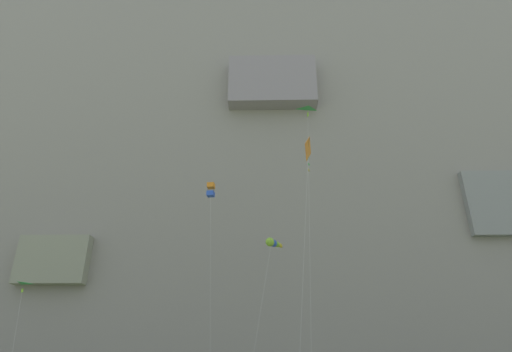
# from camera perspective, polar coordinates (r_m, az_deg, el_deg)

# --- Properties ---
(cliff_face) EXTENTS (180.00, 28.28, 76.87)m
(cliff_face) POSITION_cam_1_polar(r_m,az_deg,el_deg) (70.05, 2.07, 6.07)
(cliff_face) COLOR gray
(cliff_face) RESTS_ON ground
(kite_diamond_mid_right) EXTENTS (2.29, 3.85, 20.35)m
(kite_diamond_mid_right) POSITION_cam_1_polar(r_m,az_deg,el_deg) (34.65, 7.17, 3.34)
(kite_diamond_mid_right) COLOR orange
(kite_diamond_mid_right) RESTS_ON ground
(kite_delta_near_cliff) EXTENTS (3.14, 3.53, 9.16)m
(kite_delta_near_cliff) POSITION_cam_1_polar(r_m,az_deg,el_deg) (45.46, -29.76, -13.71)
(kite_delta_near_cliff) COLOR green
(kite_delta_near_cliff) RESTS_ON ground
(kite_box_far_left) EXTENTS (1.54, 2.50, 20.45)m
(kite_box_far_left) POSITION_cam_1_polar(r_m,az_deg,el_deg) (44.41, -6.24, -1.99)
(kite_box_far_left) COLOR orange
(kite_box_far_left) RESTS_ON ground
(kite_windsock_low_right) EXTENTS (3.44, 9.25, 14.11)m
(kite_windsock_low_right) POSITION_cam_1_polar(r_m,az_deg,el_deg) (40.93, 2.39, -9.24)
(kite_windsock_low_right) COLOR #8CCC33
(kite_windsock_low_right) RESTS_ON ground
(kite_delta_high_right) EXTENTS (2.82, 5.39, 29.20)m
(kite_delta_high_right) POSITION_cam_1_polar(r_m,az_deg,el_deg) (47.70, 7.30, 8.51)
(kite_delta_high_right) COLOR green
(kite_delta_high_right) RESTS_ON ground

